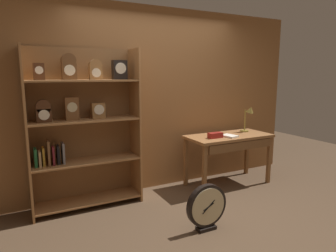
# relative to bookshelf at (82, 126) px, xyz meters

# --- Properties ---
(ground_plane) EXTENTS (10.00, 10.00, 0.00)m
(ground_plane) POSITION_rel_bookshelf_xyz_m (1.11, -1.15, -1.04)
(ground_plane) COLOR #4C3826
(back_wood_panel) EXTENTS (4.80, 0.05, 2.60)m
(back_wood_panel) POSITION_rel_bookshelf_xyz_m (1.11, 0.22, 0.26)
(back_wood_panel) COLOR brown
(back_wood_panel) RESTS_ON ground
(bookshelf) EXTENTS (1.34, 0.40, 1.99)m
(bookshelf) POSITION_rel_bookshelf_xyz_m (0.00, 0.00, 0.00)
(bookshelf) COLOR #9E6B3D
(bookshelf) RESTS_ON ground
(workbench) EXTENTS (1.29, 0.59, 0.77)m
(workbench) POSITION_rel_bookshelf_xyz_m (2.11, -0.26, -0.37)
(workbench) COLOR brown
(workbench) RESTS_ON ground
(desk_lamp) EXTENTS (0.18, 0.18, 0.41)m
(desk_lamp) POSITION_rel_bookshelf_xyz_m (2.55, -0.16, -0.01)
(desk_lamp) COLOR olive
(desk_lamp) RESTS_ON workbench
(toolbox_small) EXTENTS (0.21, 0.10, 0.08)m
(toolbox_small) POSITION_rel_bookshelf_xyz_m (1.80, -0.31, -0.23)
(toolbox_small) COLOR maroon
(toolbox_small) RESTS_ON workbench
(open_repair_manual) EXTENTS (0.21, 0.25, 0.02)m
(open_repair_manual) POSITION_rel_bookshelf_xyz_m (2.03, -0.34, -0.26)
(open_repair_manual) COLOR silver
(open_repair_manual) RESTS_ON workbench
(round_clock_large) EXTENTS (0.48, 0.11, 0.52)m
(round_clock_large) POSITION_rel_bookshelf_xyz_m (1.03, -1.23, -0.78)
(round_clock_large) COLOR black
(round_clock_large) RESTS_ON ground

